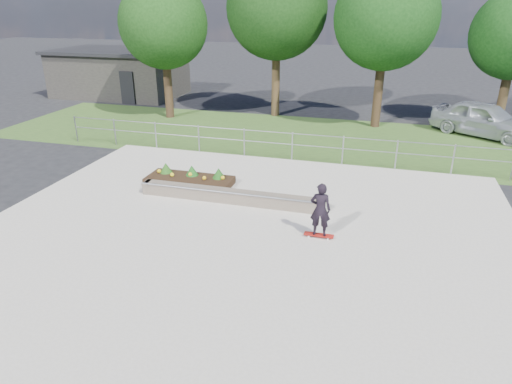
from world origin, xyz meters
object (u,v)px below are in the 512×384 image
planter_bed (190,179)px  grind_ledge (230,196)px  parked_car (484,119)px  skateboarder (320,210)px

planter_bed → grind_ledge: bearing=-30.6°
parked_car → skateboarder: bearing=-173.4°
grind_ledge → parked_car: parked_car is taller
grind_ledge → parked_car: 14.03m
grind_ledge → planter_bed: 2.17m
grind_ledge → skateboarder: (3.06, -1.57, 0.61)m
grind_ledge → skateboarder: 3.49m
grind_ledge → skateboarder: bearing=-27.1°
grind_ledge → planter_bed: (-1.86, 1.10, -0.02)m
planter_bed → parked_car: (10.87, 9.65, 0.57)m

